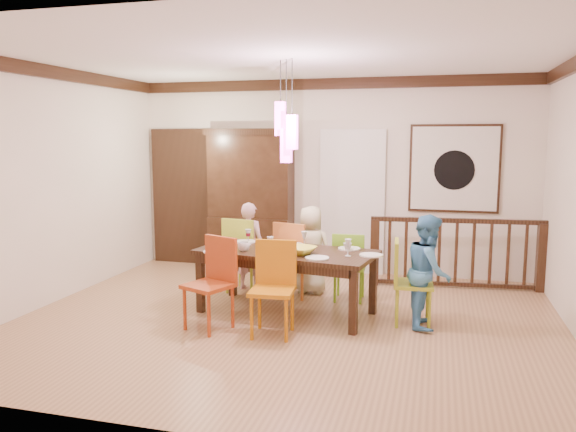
% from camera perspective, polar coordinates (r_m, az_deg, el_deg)
% --- Properties ---
extents(floor, '(6.00, 6.00, 0.00)m').
position_cam_1_polar(floor, '(6.39, -0.15, -10.64)').
color(floor, '#996F4A').
rests_on(floor, ground).
extents(ceiling, '(6.00, 6.00, 0.00)m').
position_cam_1_polar(ceiling, '(6.11, -0.16, 16.05)').
color(ceiling, white).
rests_on(ceiling, wall_back).
extents(wall_back, '(6.00, 0.00, 6.00)m').
position_cam_1_polar(wall_back, '(8.52, 4.26, 4.01)').
color(wall_back, beige).
rests_on(wall_back, floor).
extents(wall_left, '(0.00, 5.00, 5.00)m').
position_cam_1_polar(wall_left, '(7.45, -23.04, 2.80)').
color(wall_left, beige).
rests_on(wall_left, floor).
extents(crown_molding, '(6.00, 5.00, 0.16)m').
position_cam_1_polar(crown_molding, '(6.10, -0.16, 15.31)').
color(crown_molding, black).
rests_on(crown_molding, wall_back).
extents(panel_door, '(1.04, 0.07, 2.24)m').
position_cam_1_polar(panel_door, '(9.26, -10.58, 1.73)').
color(panel_door, black).
rests_on(panel_door, wall_back).
extents(white_doorway, '(0.97, 0.05, 2.22)m').
position_cam_1_polar(white_doorway, '(8.46, 6.52, 1.23)').
color(white_doorway, silver).
rests_on(white_doorway, wall_back).
extents(painting, '(1.25, 0.06, 1.25)m').
position_cam_1_polar(painting, '(8.32, 16.53, 4.63)').
color(painting, black).
rests_on(painting, wall_back).
extents(pendant_cluster, '(0.27, 0.21, 1.14)m').
position_cam_1_polar(pendant_cluster, '(6.36, -0.17, 8.57)').
color(pendant_cluster, '#FE4CCC').
rests_on(pendant_cluster, ceiling).
extents(dining_table, '(2.14, 1.22, 0.75)m').
position_cam_1_polar(dining_table, '(6.51, -0.17, -4.24)').
color(dining_table, black).
rests_on(dining_table, floor).
extents(chair_far_left, '(0.52, 0.52, 1.00)m').
position_cam_1_polar(chair_far_left, '(7.46, -4.35, -3.37)').
color(chair_far_left, '#AFCA30').
rests_on(chair_far_left, floor).
extents(chair_far_mid, '(0.54, 0.54, 0.98)m').
position_cam_1_polar(chair_far_mid, '(7.25, 0.85, -3.80)').
color(chair_far_mid, orange).
rests_on(chair_far_mid, floor).
extents(chair_far_right, '(0.41, 0.41, 0.87)m').
position_cam_1_polar(chair_far_right, '(7.11, 6.26, -4.59)').
color(chair_far_right, '#70B421').
rests_on(chair_far_right, floor).
extents(chair_near_left, '(0.58, 0.58, 0.98)m').
position_cam_1_polar(chair_near_left, '(6.06, -8.11, -6.24)').
color(chair_near_left, '#9B3713').
rests_on(chair_near_left, floor).
extents(chair_near_mid, '(0.48, 0.48, 0.97)m').
position_cam_1_polar(chair_near_mid, '(5.81, -1.61, -6.81)').
color(chair_near_mid, '#BA6A0A').
rests_on(chair_near_mid, floor).
extents(chair_end_right, '(0.45, 0.45, 0.93)m').
position_cam_1_polar(chair_end_right, '(6.31, 12.63, -6.06)').
color(chair_end_right, '#9BAA21').
rests_on(chair_end_right, floor).
extents(china_hutch, '(1.37, 0.46, 2.17)m').
position_cam_1_polar(china_hutch, '(8.65, -3.78, 1.69)').
color(china_hutch, black).
rests_on(china_hutch, floor).
extents(balustrade, '(2.32, 0.29, 0.96)m').
position_cam_1_polar(balustrade, '(7.95, 16.71, -3.52)').
color(balustrade, black).
rests_on(balustrade, floor).
extents(person_far_left, '(0.45, 0.32, 1.19)m').
position_cam_1_polar(person_far_left, '(7.56, -3.98, -3.07)').
color(person_far_left, '#F1B7C8').
rests_on(person_far_left, floor).
extents(person_far_mid, '(0.61, 0.43, 1.16)m').
position_cam_1_polar(person_far_mid, '(7.37, 2.33, -3.45)').
color(person_far_mid, beige).
rests_on(person_far_mid, floor).
extents(person_end_right, '(0.48, 0.61, 1.23)m').
position_cam_1_polar(person_end_right, '(6.26, 14.11, -5.44)').
color(person_end_right, '#458CC2').
rests_on(person_end_right, floor).
extents(serving_bowl, '(0.44, 0.44, 0.08)m').
position_cam_1_polar(serving_bowl, '(6.27, 1.23, -3.50)').
color(serving_bowl, gold).
rests_on(serving_bowl, dining_table).
extents(small_bowl, '(0.26, 0.26, 0.06)m').
position_cam_1_polar(small_bowl, '(6.58, -2.10, -3.06)').
color(small_bowl, white).
rests_on(small_bowl, dining_table).
extents(cup_left, '(0.15, 0.15, 0.11)m').
position_cam_1_polar(cup_left, '(6.44, -4.50, -3.13)').
color(cup_left, silver).
rests_on(cup_left, dining_table).
extents(cup_right, '(0.12, 0.12, 0.09)m').
position_cam_1_polar(cup_right, '(6.49, 6.06, -3.13)').
color(cup_right, silver).
rests_on(cup_right, dining_table).
extents(plate_far_left, '(0.26, 0.26, 0.01)m').
position_cam_1_polar(plate_far_left, '(7.00, -4.34, -2.60)').
color(plate_far_left, white).
rests_on(plate_far_left, dining_table).
extents(plate_far_mid, '(0.26, 0.26, 0.01)m').
position_cam_1_polar(plate_far_mid, '(6.79, 0.46, -2.91)').
color(plate_far_mid, white).
rests_on(plate_far_mid, dining_table).
extents(plate_far_right, '(0.26, 0.26, 0.01)m').
position_cam_1_polar(plate_far_right, '(6.59, 6.24, -3.30)').
color(plate_far_right, white).
rests_on(plate_far_right, dining_table).
extents(plate_near_left, '(0.26, 0.26, 0.01)m').
position_cam_1_polar(plate_near_left, '(6.44, -7.46, -3.59)').
color(plate_near_left, white).
rests_on(plate_near_left, dining_table).
extents(plate_near_mid, '(0.26, 0.26, 0.01)m').
position_cam_1_polar(plate_near_mid, '(6.06, 2.97, -4.27)').
color(plate_near_mid, white).
rests_on(plate_near_mid, dining_table).
extents(plate_end_right, '(0.26, 0.26, 0.01)m').
position_cam_1_polar(plate_end_right, '(6.26, 8.44, -3.95)').
color(plate_end_right, white).
rests_on(plate_end_right, dining_table).
extents(wine_glass_a, '(0.08, 0.08, 0.19)m').
position_cam_1_polar(wine_glass_a, '(6.81, -4.06, -2.14)').
color(wine_glass_a, '#590C19').
rests_on(wine_glass_a, dining_table).
extents(wine_glass_b, '(0.08, 0.08, 0.19)m').
position_cam_1_polar(wine_glass_b, '(6.64, 1.66, -2.39)').
color(wine_glass_b, silver).
rests_on(wine_glass_b, dining_table).
extents(wine_glass_c, '(0.08, 0.08, 0.19)m').
position_cam_1_polar(wine_glass_c, '(6.30, -1.82, -2.97)').
color(wine_glass_c, '#590C19').
rests_on(wine_glass_c, dining_table).
extents(wine_glass_d, '(0.08, 0.08, 0.19)m').
position_cam_1_polar(wine_glass_d, '(6.19, 6.12, -3.21)').
color(wine_glass_d, silver).
rests_on(wine_glass_d, dining_table).
extents(napkin, '(0.18, 0.14, 0.01)m').
position_cam_1_polar(napkin, '(6.15, -1.44, -4.07)').
color(napkin, '#D83359').
rests_on(napkin, dining_table).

